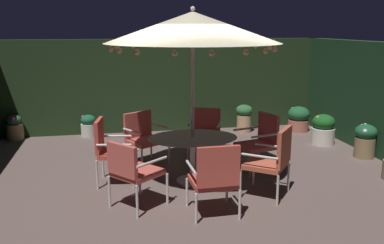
# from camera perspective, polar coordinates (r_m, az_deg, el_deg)

# --- Properties ---
(ground_plane) EXTENTS (8.01, 7.16, 0.02)m
(ground_plane) POSITION_cam_1_polar(r_m,az_deg,el_deg) (7.09, -0.27, -7.59)
(ground_plane) COLOR brown
(hedge_backdrop_rear) EXTENTS (8.01, 0.30, 2.18)m
(hedge_backdrop_rear) POSITION_cam_1_polar(r_m,az_deg,el_deg) (10.12, -4.00, 5.01)
(hedge_backdrop_rear) COLOR black
(hedge_backdrop_rear) RESTS_ON ground_plane
(patio_dining_table) EXTENTS (1.44, 1.12, 0.75)m
(patio_dining_table) POSITION_cam_1_polar(r_m,az_deg,el_deg) (6.71, 0.10, -3.22)
(patio_dining_table) COLOR beige
(patio_dining_table) RESTS_ON ground_plane
(patio_umbrella) EXTENTS (2.69, 2.69, 2.76)m
(patio_umbrella) POSITION_cam_1_polar(r_m,az_deg,el_deg) (6.45, 0.10, 12.70)
(patio_umbrella) COLOR silver
(patio_umbrella) RESTS_ON ground_plane
(patio_chair_north) EXTENTS (0.73, 0.72, 0.99)m
(patio_chair_north) POSITION_cam_1_polar(r_m,az_deg,el_deg) (7.39, 9.27, -2.30)
(patio_chair_north) COLOR silver
(patio_chair_north) RESTS_ON ground_plane
(patio_chair_northeast) EXTENTS (0.74, 0.73, 0.94)m
(patio_chair_northeast) POSITION_cam_1_polar(r_m,az_deg,el_deg) (7.96, 1.85, -1.03)
(patio_chair_northeast) COLOR silver
(patio_chair_northeast) RESTS_ON ground_plane
(patio_chair_east) EXTENTS (0.84, 0.82, 0.94)m
(patio_chair_east) POSITION_cam_1_polar(r_m,az_deg,el_deg) (7.69, -6.66, -1.73)
(patio_chair_east) COLOR silver
(patio_chair_east) RESTS_ON ground_plane
(patio_chair_southeast) EXTENTS (0.67, 0.65, 1.05)m
(patio_chair_southeast) POSITION_cam_1_polar(r_m,az_deg,el_deg) (6.79, -11.09, -3.31)
(patio_chair_southeast) COLOR silver
(patio_chair_southeast) RESTS_ON ground_plane
(patio_chair_south) EXTENTS (0.84, 0.84, 0.96)m
(patio_chair_south) POSITION_cam_1_polar(r_m,az_deg,el_deg) (5.81, -8.07, -6.33)
(patio_chair_south) COLOR beige
(patio_chair_south) RESTS_ON ground_plane
(patio_chair_southwest) EXTENTS (0.63, 0.61, 1.01)m
(patio_chair_southwest) POSITION_cam_1_polar(r_m,az_deg,el_deg) (5.51, 3.13, -7.33)
(patio_chair_southwest) COLOR silver
(patio_chair_southwest) RESTS_ON ground_plane
(patio_chair_west) EXTENTS (0.84, 0.85, 1.05)m
(patio_chair_west) POSITION_cam_1_polar(r_m,az_deg,el_deg) (6.25, 10.96, -4.79)
(patio_chair_west) COLOR beige
(patio_chair_west) RESTS_ON ground_plane
(potted_plant_left_near) EXTENTS (0.47, 0.47, 0.57)m
(potted_plant_left_near) POSITION_cam_1_polar(r_m,az_deg,el_deg) (9.84, 1.59, -0.00)
(potted_plant_left_near) COLOR #A56951
(potted_plant_left_near) RESTS_ON ground_plane
(potted_plant_front_corner) EXTENTS (0.41, 0.41, 0.65)m
(potted_plant_front_corner) POSITION_cam_1_polar(r_m,az_deg,el_deg) (8.69, 22.44, -2.26)
(potted_plant_front_corner) COLOR olive
(potted_plant_front_corner) RESTS_ON ground_plane
(potted_plant_back_right) EXTENTS (0.51, 0.51, 0.60)m
(potted_plant_back_right) POSITION_cam_1_polar(r_m,az_deg,el_deg) (10.40, 14.27, 0.45)
(potted_plant_back_right) COLOR #AC6050
(potted_plant_back_right) RESTS_ON ground_plane
(potted_plant_back_center) EXTENTS (0.36, 0.36, 0.56)m
(potted_plant_back_center) POSITION_cam_1_polar(r_m,az_deg,el_deg) (10.10, -22.94, -0.67)
(potted_plant_back_center) COLOR olive
(potted_plant_back_center) RESTS_ON ground_plane
(potted_plant_right_near) EXTENTS (0.35, 0.35, 0.50)m
(potted_plant_right_near) POSITION_cam_1_polar(r_m,az_deg,el_deg) (9.90, -13.87, -0.44)
(potted_plant_right_near) COLOR beige
(potted_plant_right_near) RESTS_ON ground_plane
(potted_plant_right_far) EXTENTS (0.39, 0.39, 0.66)m
(potted_plant_right_far) POSITION_cam_1_polar(r_m,az_deg,el_deg) (10.07, 7.08, 0.70)
(potted_plant_right_far) COLOR tan
(potted_plant_right_far) RESTS_ON ground_plane
(potted_plant_left_far) EXTENTS (0.49, 0.49, 0.65)m
(potted_plant_left_far) POSITION_cam_1_polar(r_m,az_deg,el_deg) (9.38, 17.38, -0.95)
(potted_plant_left_far) COLOR beige
(potted_plant_left_far) RESTS_ON ground_plane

